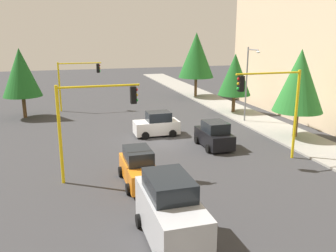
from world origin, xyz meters
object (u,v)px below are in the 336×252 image
street_lamp_curbside (249,77)px  car_white (157,125)px  tree_roadside_far (196,55)px  car_black (214,135)px  traffic_signal_near_right (92,113)px  tree_roadside_near (300,81)px  tree_opposite_side (21,73)px  car_orange (139,168)px  tree_roadside_mid (235,75)px  delivery_van_silver (170,213)px  traffic_signal_near_left (274,98)px  traffic_signal_far_right (77,76)px

street_lamp_curbside → car_white: (1.61, -9.12, -3.45)m
tree_roadside_far → car_black: size_ratio=2.24×
traffic_signal_near_right → tree_roadside_near: bearing=103.9°
tree_opposite_side → tree_roadside_far: tree_roadside_far is taller
car_orange → car_black: size_ratio=1.11×
tree_roadside_mid → delivery_van_silver: (21.37, -13.38, -2.77)m
traffic_signal_near_right → delivery_van_silver: traffic_signal_near_right is taller
traffic_signal_near_left → car_orange: traffic_signal_near_left is taller
traffic_signal_far_right → car_black: (16.30, 8.97, -2.83)m
traffic_signal_near_left → tree_roadside_near: bearing=130.0°
tree_roadside_far → delivery_van_silver: 34.17m
tree_roadside_mid → car_white: size_ratio=1.69×
tree_roadside_near → car_black: (0.30, -7.16, -3.74)m
traffic_signal_far_right → car_white: 13.58m
delivery_van_silver → car_black: 12.96m
traffic_signal_near_left → tree_roadside_mid: size_ratio=0.96×
tree_roadside_near → street_lamp_curbside: bearing=-167.0°
delivery_van_silver → car_black: (-11.07, 6.72, -0.39)m
traffic_signal_far_right → street_lamp_curbside: street_lamp_curbside is taller
traffic_signal_near_right → tree_roadside_mid: bearing=131.8°
car_white → tree_roadside_far: bearing=149.5°
traffic_signal_near_left → tree_roadside_far: 24.33m
traffic_signal_far_right → delivery_van_silver: traffic_signal_far_right is taller
street_lamp_curbside → tree_roadside_far: size_ratio=0.84×
traffic_signal_near_left → tree_roadside_far: size_ratio=0.72×
traffic_signal_near_left → tree_roadside_far: tree_roadside_far is taller
traffic_signal_near_right → car_black: size_ratio=1.50×
tree_roadside_far → car_white: (16.00, -9.42, -4.56)m
traffic_signal_near_right → tree_roadside_near: (-4.00, 16.18, 0.69)m
tree_roadside_near → tree_opposite_side: tree_roadside_near is taller
car_white → tree_roadside_near: bearing=69.0°
traffic_signal_near_left → car_black: traffic_signal_near_left is taller
tree_roadside_mid → car_white: bearing=-58.8°
tree_roadside_near → traffic_signal_near_left: bearing=-50.0°
delivery_van_silver → car_black: delivery_van_silver is taller
street_lamp_curbside → tree_roadside_mid: 4.47m
traffic_signal_near_right → tree_roadside_far: (-24.00, 15.18, 1.51)m
tree_roadside_near → traffic_signal_far_right: bearing=-134.8°
traffic_signal_near_left → tree_roadside_far: bearing=171.1°
tree_roadside_mid → tree_opposite_side: bearing=-100.8°
traffic_signal_near_right → traffic_signal_far_right: (-20.00, 0.05, -0.22)m
tree_opposite_side → car_white: size_ratio=1.87×
traffic_signal_far_right → tree_roadside_near: bearing=45.2°
traffic_signal_near_right → car_black: 10.22m
traffic_signal_near_right → street_lamp_curbside: street_lamp_curbside is taller
traffic_signal_near_right → traffic_signal_near_left: traffic_signal_near_left is taller
traffic_signal_near_left → tree_roadside_near: size_ratio=0.84×
car_white → car_orange: (9.21, -3.45, 0.00)m
tree_roadside_near → car_black: tree_roadside_near is taller
traffic_signal_near_right → tree_opposite_side: bearing=-163.5°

